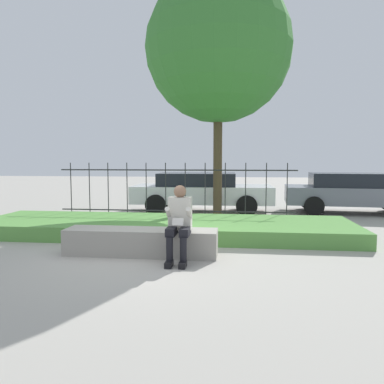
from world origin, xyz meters
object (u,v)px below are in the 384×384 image
at_px(stone_bench, 141,243).
at_px(tree_behind_fence, 218,49).
at_px(car_parked_right, 352,192).
at_px(car_parked_center, 201,191).
at_px(person_seated_reader, 179,220).

xyz_separation_m(stone_bench, tree_behind_fence, (1.14, 4.27, 4.52)).
bearing_deg(car_parked_right, stone_bench, -127.68).
xyz_separation_m(car_parked_center, car_parked_right, (4.76, 0.26, -0.01)).
xyz_separation_m(person_seated_reader, tree_behind_fence, (0.41, 4.60, 4.04)).
bearing_deg(tree_behind_fence, car_parked_center, 114.10).
bearing_deg(person_seated_reader, stone_bench, 155.91).
xyz_separation_m(stone_bench, car_parked_center, (0.56, 5.59, 0.48)).
height_order(car_parked_center, tree_behind_fence, tree_behind_fence).
bearing_deg(stone_bench, tree_behind_fence, 75.01).
bearing_deg(person_seated_reader, car_parked_right, 53.45).
relative_size(stone_bench, car_parked_center, 0.61).
xyz_separation_m(car_parked_right, tree_behind_fence, (-4.17, -1.57, 4.05)).
relative_size(car_parked_right, tree_behind_fence, 0.63).
bearing_deg(person_seated_reader, tree_behind_fence, 84.93).
distance_m(person_seated_reader, car_parked_center, 5.92).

